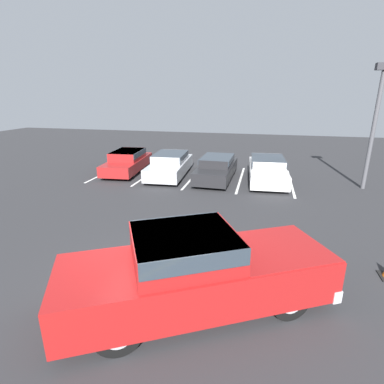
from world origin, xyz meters
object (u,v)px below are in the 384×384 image
(pickup_truck, at_px, (199,271))
(parked_sedan_c, at_px, (217,167))
(light_post, at_px, (376,115))
(wheel_stop_curb, at_px, (220,163))
(parked_sedan_d, at_px, (267,169))
(parked_sedan_a, at_px, (128,161))
(parked_sedan_b, at_px, (170,164))

(pickup_truck, xyz_separation_m, parked_sedan_c, (-1.22, 10.34, -0.24))
(light_post, bearing_deg, wheel_stop_curb, 154.40)
(parked_sedan_d, xyz_separation_m, light_post, (4.61, -0.31, 2.84))
(parked_sedan_c, bearing_deg, wheel_stop_curb, -173.02)
(pickup_truck, bearing_deg, light_post, 30.98)
(pickup_truck, bearing_deg, parked_sedan_a, 93.12)
(parked_sedan_d, distance_m, light_post, 5.42)
(pickup_truck, height_order, parked_sedan_b, pickup_truck)
(parked_sedan_c, height_order, wheel_stop_curb, parked_sedan_c)
(parked_sedan_b, relative_size, parked_sedan_d, 0.98)
(parked_sedan_a, bearing_deg, parked_sedan_c, 80.92)
(parked_sedan_a, relative_size, parked_sedan_d, 0.96)
(parked_sedan_c, relative_size, parked_sedan_d, 0.94)
(pickup_truck, distance_m, parked_sedan_d, 10.70)
(wheel_stop_curb, bearing_deg, parked_sedan_c, -84.42)
(wheel_stop_curb, bearing_deg, light_post, -25.60)
(parked_sedan_a, relative_size, light_post, 0.82)
(parked_sedan_b, bearing_deg, pickup_truck, 16.77)
(parked_sedan_a, height_order, wheel_stop_curb, parked_sedan_a)
(pickup_truck, xyz_separation_m, parked_sedan_b, (-3.89, 10.42, -0.21))
(parked_sedan_b, bearing_deg, parked_sedan_a, -99.79)
(parked_sedan_c, relative_size, light_post, 0.80)
(parked_sedan_c, bearing_deg, parked_sedan_d, 96.96)
(parked_sedan_a, height_order, parked_sedan_d, parked_sedan_a)
(parked_sedan_b, relative_size, parked_sedan_c, 1.04)
(parked_sedan_b, height_order, light_post, light_post)
(light_post, bearing_deg, pickup_truck, -120.46)
(parked_sedan_a, bearing_deg, parked_sedan_b, 78.77)
(pickup_truck, xyz_separation_m, parked_sedan_d, (1.44, 10.60, -0.23))
(parked_sedan_a, height_order, light_post, light_post)
(light_post, relative_size, wheel_stop_curb, 3.48)
(pickup_truck, xyz_separation_m, wheel_stop_curb, (-1.57, 13.94, -0.82))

